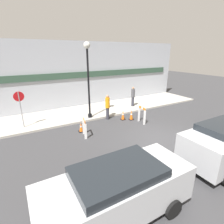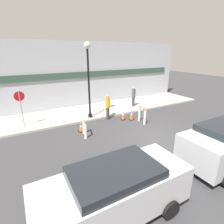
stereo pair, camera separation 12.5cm
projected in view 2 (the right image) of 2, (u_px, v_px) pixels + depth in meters
The scene contains 13 objects.
ground_plane at pixel (160, 140), 9.70m from camera, with size 60.00×60.00×0.00m, color #38383A.
sidewalk_slab at pixel (107, 108), 14.90m from camera, with size 18.00×3.67×0.13m.
storefront_facade at pixel (97, 74), 15.61m from camera, with size 18.00×0.22×5.50m.
streetlamp_post at pixel (88, 71), 11.67m from camera, with size 0.44×0.44×5.13m.
stop_sign at pixel (20, 104), 10.59m from camera, with size 0.60×0.10×2.29m.
barricade_0 at pixel (84, 127), 9.97m from camera, with size 0.29×0.74×1.05m.
barricade_1 at pixel (142, 115), 11.84m from camera, with size 0.20×0.75×1.14m.
traffic_cone_0 at pixel (123, 115), 12.51m from camera, with size 0.30×0.30×0.72m.
traffic_cone_1 at pixel (81, 127), 10.64m from camera, with size 0.30×0.30×0.60m.
traffic_cone_2 at pixel (132, 115), 12.49m from camera, with size 0.30×0.30×0.73m.
person_worker at pixel (108, 106), 12.41m from camera, with size 0.37×0.37×1.80m.
person_pedestrian at pixel (133, 96), 15.05m from camera, with size 0.38×0.38×1.69m.
parked_car_0 at pixel (115, 190), 4.91m from camera, with size 4.44×1.85×1.68m.
Camera 2 is at (-6.57, -6.25, 4.62)m, focal length 28.00 mm.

